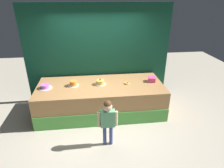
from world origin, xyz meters
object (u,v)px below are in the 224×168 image
object	(u,v)px
child_figure	(108,117)
donut	(127,83)
cake_center	(73,83)
cake_right	(100,82)
pink_box	(152,79)
cake_left	(45,87)

from	to	relation	value
child_figure	donut	size ratio (longest dim) A/B	7.62
cake_center	donut	bearing A→B (deg)	-1.91
cake_center	cake_right	size ratio (longest dim) A/B	0.93
pink_box	donut	world-z (taller)	pink_box
pink_box	cake_right	xyz separation A→B (m)	(-1.37, -0.03, -0.00)
child_figure	cake_right	distance (m)	1.35
child_figure	cake_right	world-z (taller)	child_figure
pink_box	cake_center	size ratio (longest dim) A/B	0.70
cake_left	cake_right	world-z (taller)	cake_right
cake_left	cake_right	bearing A→B (deg)	2.71
child_figure	cake_left	bearing A→B (deg)	138.24
pink_box	cake_center	world-z (taller)	cake_center
cake_left	cake_center	world-z (taller)	cake_center
cake_center	cake_right	bearing A→B (deg)	0.04
child_figure	cake_right	bearing A→B (deg)	92.51
donut	cake_left	xyz separation A→B (m)	(-2.06, -0.02, 0.03)
cake_left	cake_right	distance (m)	1.38
cake_left	cake_center	xyz separation A→B (m)	(0.69, 0.06, 0.02)
pink_box	child_figure	bearing A→B (deg)	-133.83
pink_box	donut	bearing A→B (deg)	-173.99
pink_box	cake_left	bearing A→B (deg)	-178.10
child_figure	pink_box	size ratio (longest dim) A/B	5.67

